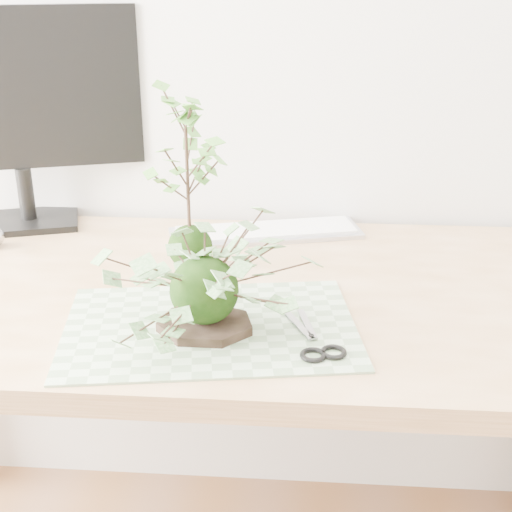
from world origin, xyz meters
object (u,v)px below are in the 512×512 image
Objects in this scene: desk at (217,330)px; keyboard at (266,232)px; ivy_kokedama at (203,260)px; maple_kokedama at (186,140)px; monitor at (16,103)px.

keyboard is at bearing 74.18° from desk.
desk is 0.29m from keyboard.
maple_kokedama is (-0.06, 0.25, 0.12)m from ivy_kokedama.
ivy_kokedama is at bearing -62.61° from monitor.
keyboard is 0.83× the size of monitor.
maple_kokedama reaches higher than keyboard.
monitor is at bearing 134.46° from ivy_kokedama.
ivy_kokedama is 0.88× the size of keyboard.
ivy_kokedama is at bearing -88.19° from desk.
keyboard is (0.07, 0.43, -0.12)m from ivy_kokedama.
maple_kokedama reaches higher than ivy_kokedama.
maple_kokedama reaches higher than desk.
ivy_kokedama reaches higher than keyboard.
desk is 0.35m from maple_kokedama.
desk is 4.30× the size of ivy_kokedama.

